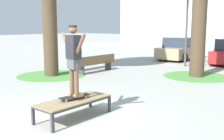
# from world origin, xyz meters

# --- Properties ---
(ground_plane) EXTENTS (120.00, 120.00, 0.00)m
(ground_plane) POSITION_xyz_m (0.00, 0.00, 0.00)
(ground_plane) COLOR #A8A8A3
(skate_box) EXTENTS (0.82, 1.92, 0.46)m
(skate_box) POSITION_xyz_m (0.15, 0.11, 0.41)
(skate_box) COLOR #38383D
(skate_box) RESTS_ON ground
(skateboard) EXTENTS (0.35, 0.82, 0.09)m
(skateboard) POSITION_xyz_m (0.15, 0.14, 0.54)
(skateboard) COLOR black
(skateboard) RESTS_ON skate_box
(skater) EXTENTS (0.99, 0.34, 1.69)m
(skater) POSITION_xyz_m (0.15, 0.14, 1.53)
(skater) COLOR brown
(skater) RESTS_ON skateboard
(grass_patch_near_left) EXTENTS (3.09, 3.09, 0.01)m
(grass_patch_near_left) POSITION_xyz_m (-4.89, 3.57, 0.00)
(grass_patch_near_left) COLOR #519342
(grass_patch_near_left) RESTS_ON ground
(grass_patch_mid_back) EXTENTS (2.93, 2.93, 0.01)m
(grass_patch_mid_back) POSITION_xyz_m (0.39, 7.42, 0.00)
(grass_patch_mid_back) COLOR #519342
(grass_patch_mid_back) RESTS_ON ground
(car_tan) EXTENTS (2.00, 4.24, 1.50)m
(car_tan) POSITION_xyz_m (-2.85, 12.92, 0.69)
(car_tan) COLOR tan
(car_tan) RESTS_ON ground
(park_bench) EXTENTS (0.52, 2.41, 0.83)m
(park_bench) POSITION_xyz_m (-3.91, 5.52, 0.45)
(park_bench) COLOR brown
(park_bench) RESTS_ON ground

